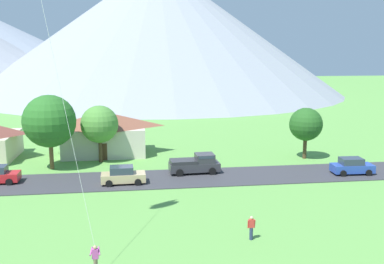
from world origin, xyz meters
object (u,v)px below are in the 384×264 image
Objects in this scene: watcher_person at (251,227)px; tree_left_of_center at (99,124)px; house_left_center at (104,132)px; tree_near_left at (306,124)px; tree_center at (49,121)px; pickup_truck_charcoal_west_side at (196,164)px; parked_car_tan_mid_east at (123,175)px; parked_car_blue_west_end at (352,166)px.

tree_left_of_center is at bearing 116.69° from watcher_person.
house_left_center is 1.74× the size of tree_near_left.
tree_near_left reaches higher than watcher_person.
tree_center is 1.53× the size of pickup_truck_charcoal_west_side.
parked_car_tan_mid_east is at bearing -73.32° from tree_left_of_center.
watcher_person is at bearing -85.23° from pickup_truck_charcoal_west_side.
tree_near_left is at bearing 59.97° from watcher_person.
parked_car_blue_west_end is 16.17m from pickup_truck_charcoal_west_side.
tree_left_of_center is 1.53× the size of parked_car_blue_west_end.
pickup_truck_charcoal_west_side is (-13.77, -4.73, -3.04)m from tree_near_left.
watcher_person is (11.27, -26.95, -1.87)m from house_left_center.
tree_left_of_center reaches higher than pickup_truck_charcoal_west_side.
watcher_person is at bearing -120.03° from tree_near_left.
house_left_center is 1.62× the size of tree_left_of_center.
tree_near_left reaches higher than house_left_center.
tree_center is (-5.30, -6.32, 2.49)m from house_left_center.
parked_car_blue_west_end reaches higher than watcher_person.
tree_near_left is 0.75× the size of tree_center.
tree_near_left is 24.94m from watcher_person.
tree_center is at bearing -178.45° from tree_near_left.
watcher_person is at bearing -135.82° from parked_car_blue_west_end.
house_left_center is 2.48× the size of parked_car_blue_west_end.
house_left_center is 1.31× the size of tree_center.
house_left_center is at bearing 112.70° from watcher_person.
tree_left_of_center is at bearing 161.47° from parked_car_blue_west_end.
parked_car_tan_mid_east is at bearing -159.84° from pickup_truck_charcoal_west_side.
tree_left_of_center is 0.81× the size of tree_center.
parked_car_tan_mid_east is at bearing 122.35° from watcher_person.
house_left_center is 14.34m from pickup_truck_charcoal_west_side.
parked_car_blue_west_end is 1.01× the size of parked_car_tan_mid_east.
tree_left_of_center reaches higher than parked_car_blue_west_end.
pickup_truck_charcoal_west_side is (15.18, -3.94, -4.18)m from tree_center.
pickup_truck_charcoal_west_side is (-15.98, 2.51, 0.19)m from parked_car_blue_west_end.
tree_near_left is at bearing 1.55° from tree_center.
watcher_person is (1.39, -16.68, -0.18)m from pickup_truck_charcoal_west_side.
tree_near_left is 14.87m from pickup_truck_charcoal_west_side.
pickup_truck_charcoal_west_side is (7.44, 2.73, 0.19)m from parked_car_tan_mid_east.
parked_car_blue_west_end is 23.42m from parked_car_tan_mid_east.
house_left_center is 24.32m from tree_near_left.
tree_near_left reaches higher than parked_car_tan_mid_east.
tree_center is at bearing -155.54° from tree_left_of_center.
parked_car_tan_mid_east is 16.51m from watcher_person.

